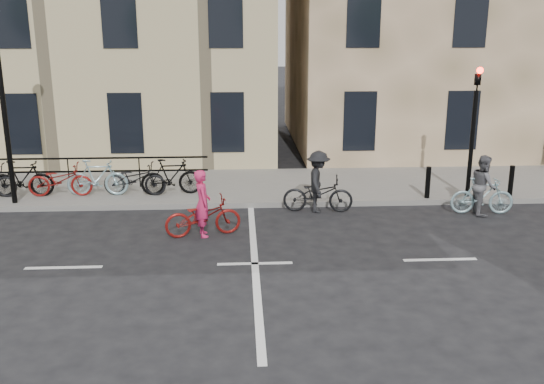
{
  "coord_description": "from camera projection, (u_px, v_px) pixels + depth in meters",
  "views": [
    {
      "loc": [
        -0.3,
        -11.96,
        4.93
      ],
      "look_at": [
        0.46,
        1.7,
        1.1
      ],
      "focal_mm": 40.0,
      "sensor_mm": 36.0,
      "label": 1
    }
  ],
  "objects": [
    {
      "name": "traffic_light",
      "position": [
        474.0,
        116.0,
        16.69
      ],
      "size": [
        0.18,
        0.3,
        3.9
      ],
      "color": "black",
      "rests_on": "sidewalk"
    },
    {
      "name": "cyclist_pink",
      "position": [
        203.0,
        213.0,
        14.41
      ],
      "size": [
        1.91,
        1.02,
        1.62
      ],
      "rotation": [
        0.0,
        0.0,
        1.79
      ],
      "color": "maroon",
      "rests_on": "ground"
    },
    {
      "name": "bollard_west",
      "position": [
        511.0,
        181.0,
        17.17
      ],
      "size": [
        0.14,
        0.14,
        0.9
      ],
      "primitive_type": "cylinder",
      "color": "black",
      "rests_on": "sidewalk"
    },
    {
      "name": "building_west",
      "position": [
        13.0,
        17.0,
        23.48
      ],
      "size": [
        20.0,
        10.0,
        10.0
      ],
      "primitive_type": "cube",
      "color": "tan",
      "rests_on": "sidewalk"
    },
    {
      "name": "sidewalk",
      "position": [
        118.0,
        189.0,
        18.39
      ],
      "size": [
        46.0,
        4.0,
        0.15
      ],
      "primitive_type": "cube",
      "color": "slate",
      "rests_on": "ground"
    },
    {
      "name": "cyclist_dark",
      "position": [
        318.0,
        188.0,
        16.24
      ],
      "size": [
        1.94,
        1.14,
        1.67
      ],
      "rotation": [
        0.0,
        0.0,
        1.45
      ],
      "color": "black",
      "rests_on": "ground"
    },
    {
      "name": "ground",
      "position": [
        255.0,
        264.0,
        12.85
      ],
      "size": [
        120.0,
        120.0,
        0.0
      ],
      "primitive_type": "plane",
      "color": "black",
      "rests_on": "ground"
    },
    {
      "name": "cyclist_grey",
      "position": [
        483.0,
        190.0,
        16.04
      ],
      "size": [
        1.69,
        0.83,
        1.6
      ],
      "rotation": [
        0.0,
        0.0,
        1.48
      ],
      "color": "#8FB3BB",
      "rests_on": "ground"
    },
    {
      "name": "lamp_post",
      "position": [
        0.0,
        80.0,
        15.79
      ],
      "size": [
        0.36,
        0.36,
        5.28
      ],
      "color": "black",
      "rests_on": "sidewalk"
    },
    {
      "name": "bollard_east",
      "position": [
        428.0,
        182.0,
        17.04
      ],
      "size": [
        0.14,
        0.14,
        0.9
      ],
      "primitive_type": "cylinder",
      "color": "black",
      "rests_on": "sidewalk"
    },
    {
      "name": "parked_bikes",
      "position": [
        78.0,
        179.0,
        17.26
      ],
      "size": [
        7.25,
        1.23,
        1.05
      ],
      "color": "black",
      "rests_on": "sidewalk"
    }
  ]
}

